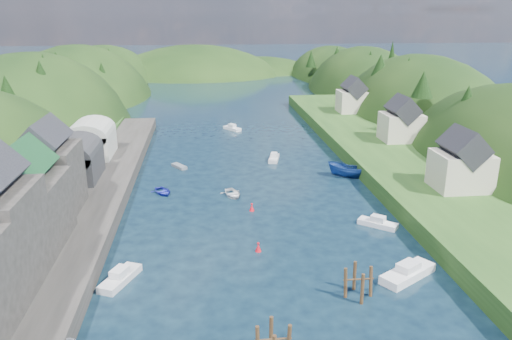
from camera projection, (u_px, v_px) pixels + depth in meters
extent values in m
plane|color=black|center=(243.00, 154.00, 92.15)|extent=(600.00, 600.00, 0.00)
ellipsoid|color=black|center=(39.00, 168.00, 114.05)|extent=(44.00, 75.56, 52.00)
ellipsoid|color=black|center=(81.00, 124.00, 154.53)|extent=(44.00, 75.56, 48.19)
ellipsoid|color=black|center=(105.00, 97.00, 193.77)|extent=(44.00, 75.56, 39.00)
ellipsoid|color=black|center=(417.00, 154.00, 122.93)|extent=(36.00, 75.56, 48.00)
ellipsoid|color=black|center=(363.00, 116.00, 163.43)|extent=(36.00, 75.56, 44.49)
ellipsoid|color=black|center=(331.00, 91.00, 202.71)|extent=(36.00, 75.56, 36.00)
ellipsoid|color=black|center=(196.00, 99.00, 207.75)|extent=(80.00, 60.00, 44.00)
ellipsoid|color=black|center=(260.00, 98.00, 220.66)|extent=(70.00, 56.00, 36.00)
cone|color=black|center=(7.00, 92.00, 84.70)|extent=(4.18, 4.18, 5.76)
cone|color=black|center=(41.00, 77.00, 96.29)|extent=(4.73, 4.73, 6.51)
cone|color=black|center=(44.00, 71.00, 104.43)|extent=(4.34, 4.34, 7.21)
cone|color=black|center=(58.00, 87.00, 113.69)|extent=(5.28, 5.28, 5.81)
cone|color=black|center=(57.00, 64.00, 127.28)|extent=(4.77, 4.77, 6.26)
cone|color=black|center=(102.00, 74.00, 134.60)|extent=(4.07, 4.07, 6.00)
cone|color=black|center=(87.00, 65.00, 148.97)|extent=(4.56, 4.56, 7.95)
cone|color=black|center=(87.00, 68.00, 154.93)|extent=(4.75, 4.75, 5.76)
cone|color=black|center=(109.00, 60.00, 169.59)|extent=(4.27, 4.27, 7.70)
cone|color=black|center=(467.00, 106.00, 83.59)|extent=(5.29, 5.29, 6.96)
cone|color=black|center=(423.00, 84.00, 94.42)|extent=(4.07, 4.07, 5.02)
cone|color=black|center=(435.00, 96.00, 104.56)|extent=(3.40, 3.40, 5.82)
cone|color=black|center=(408.00, 75.00, 113.92)|extent=(4.94, 4.94, 8.19)
cone|color=black|center=(380.00, 68.00, 119.09)|extent=(5.25, 5.25, 6.39)
cone|color=black|center=(391.00, 59.00, 128.95)|extent=(3.36, 3.36, 9.44)
cone|color=black|center=(370.00, 63.00, 146.16)|extent=(4.57, 4.57, 6.89)
cone|color=black|center=(357.00, 62.00, 160.43)|extent=(3.59, 3.59, 7.08)
cone|color=black|center=(337.00, 54.00, 165.36)|extent=(4.14, 4.14, 5.28)
cone|color=black|center=(311.00, 59.00, 179.02)|extent=(3.83, 3.83, 5.82)
cube|color=#2D2B28|center=(68.00, 220.00, 61.03)|extent=(12.00, 110.00, 2.00)
cube|color=#234719|center=(8.00, 220.00, 60.24)|extent=(12.00, 110.00, 2.50)
cube|color=#2D2B28|center=(24.00, 211.00, 51.87)|extent=(8.00, 9.00, 7.00)
cube|color=#1E592D|center=(18.00, 171.00, 50.50)|extent=(5.88, 9.36, 5.88)
cube|color=#2D2B28|center=(48.00, 179.00, 60.23)|extent=(7.00, 8.00, 8.00)
cube|color=black|center=(43.00, 140.00, 58.75)|extent=(5.15, 8.32, 5.15)
cube|color=#2D2D30|center=(74.00, 165.00, 72.20)|extent=(7.00, 9.00, 4.00)
cylinder|color=#2D2D30|center=(73.00, 152.00, 71.59)|extent=(7.00, 9.00, 7.00)
cube|color=#B2B2A8|center=(91.00, 144.00, 83.56)|extent=(7.00, 9.00, 4.00)
cylinder|color=#B2B2A8|center=(90.00, 132.00, 82.94)|extent=(7.00, 9.00, 7.00)
cube|color=#234719|center=(394.00, 159.00, 84.84)|extent=(16.00, 120.00, 2.40)
cube|color=beige|center=(461.00, 171.00, 66.88)|extent=(7.00, 6.00, 5.00)
cube|color=black|center=(464.00, 147.00, 65.85)|extent=(5.15, 6.24, 5.15)
cube|color=beige|center=(401.00, 127.00, 91.68)|extent=(7.00, 6.00, 5.00)
cube|color=black|center=(403.00, 109.00, 90.65)|extent=(5.15, 6.24, 5.15)
cube|color=beige|center=(353.00, 101.00, 117.12)|extent=(7.00, 6.00, 5.00)
cube|color=black|center=(354.00, 87.00, 116.10)|extent=(5.15, 6.24, 5.15)
cylinder|color=#382314|center=(271.00, 336.00, 38.85)|extent=(0.32, 0.32, 3.70)
cylinder|color=#382314|center=(273.00, 339.00, 37.55)|extent=(2.82, 0.16, 0.16)
cylinder|color=#382314|center=(371.00, 284.00, 46.31)|extent=(0.32, 0.32, 3.61)
cylinder|color=#382314|center=(354.00, 278.00, 47.32)|extent=(0.32, 0.32, 3.61)
cylinder|color=#382314|center=(345.00, 286.00, 46.06)|extent=(0.32, 0.32, 3.61)
cylinder|color=#382314|center=(362.00, 292.00, 45.05)|extent=(0.32, 0.32, 3.61)
cylinder|color=#382314|center=(359.00, 279.00, 46.00)|extent=(2.89, 0.16, 0.16)
cone|color=red|center=(258.00, 248.00, 55.08)|extent=(0.70, 0.70, 0.90)
sphere|color=red|center=(258.00, 243.00, 54.93)|extent=(0.30, 0.30, 0.30)
cone|color=red|center=(252.00, 208.00, 66.16)|extent=(0.70, 0.70, 0.90)
sphere|color=red|center=(252.00, 204.00, 66.00)|extent=(0.30, 0.30, 0.30)
cube|color=silver|center=(274.00, 159.00, 88.43)|extent=(2.58, 4.87, 0.65)
cube|color=silver|center=(274.00, 155.00, 88.21)|extent=(1.42, 1.83, 0.70)
cube|color=slate|center=(179.00, 166.00, 84.32)|extent=(2.83, 3.53, 0.48)
cube|color=white|center=(232.00, 129.00, 110.62)|extent=(3.94, 4.66, 0.65)
cube|color=silver|center=(232.00, 125.00, 110.41)|extent=(1.81, 1.94, 0.70)
imported|color=silver|center=(233.00, 194.00, 71.59)|extent=(3.97, 4.84, 0.87)
cube|color=silver|center=(120.00, 279.00, 48.94)|extent=(3.82, 5.63, 0.75)
cube|color=silver|center=(120.00, 272.00, 48.71)|extent=(1.90, 2.22, 0.70)
imported|color=#1B2198|center=(163.00, 192.00, 72.53)|extent=(4.28, 4.82, 0.82)
cube|color=white|center=(378.00, 224.00, 61.54)|extent=(4.71, 4.23, 0.67)
cube|color=silver|center=(378.00, 218.00, 61.31)|extent=(2.00, 1.91, 0.70)
imported|color=navy|center=(347.00, 171.00, 79.16)|extent=(6.78, 5.27, 2.48)
cube|color=white|center=(408.00, 274.00, 49.71)|extent=(6.64, 5.35, 0.91)
cube|color=silver|center=(408.00, 266.00, 49.44)|extent=(2.74, 2.51, 0.70)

